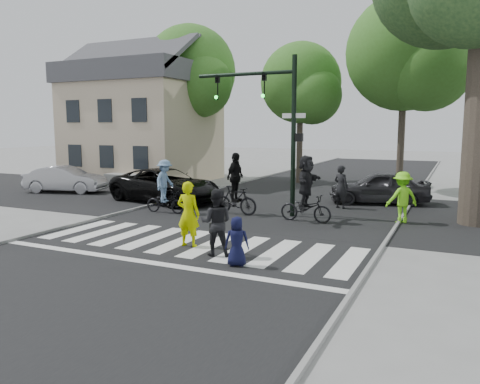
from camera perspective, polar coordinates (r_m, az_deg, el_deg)
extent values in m
plane|color=gray|center=(13.02, -7.70, -7.20)|extent=(120.00, 120.00, 0.00)
cube|color=black|center=(17.31, 1.33, -3.32)|extent=(10.00, 70.00, 0.01)
cube|color=black|center=(20.05, 4.81, -1.80)|extent=(70.00, 10.00, 0.01)
cube|color=gray|center=(19.86, -12.12, -1.91)|extent=(0.10, 70.00, 0.10)
cube|color=gray|center=(15.99, 18.17, -4.51)|extent=(0.10, 70.00, 0.10)
cube|color=silver|center=(16.54, -19.02, -4.28)|extent=(0.55, 3.00, 0.01)
cube|color=silver|center=(15.87, -16.42, -4.68)|extent=(0.55, 3.00, 0.01)
cube|color=silver|center=(15.24, -13.59, -5.09)|extent=(0.55, 3.00, 0.01)
cube|color=silver|center=(14.64, -10.52, -5.53)|extent=(0.55, 3.00, 0.01)
cube|color=silver|center=(14.10, -7.20, -5.99)|extent=(0.55, 3.00, 0.01)
cube|color=silver|center=(13.60, -3.62, -6.46)|extent=(0.55, 3.00, 0.01)
cube|color=silver|center=(13.16, 0.23, -6.93)|extent=(0.55, 3.00, 0.01)
cube|color=silver|center=(12.78, 4.33, -7.40)|extent=(0.55, 3.00, 0.01)
cube|color=silver|center=(12.48, 8.66, -7.86)|extent=(0.55, 3.00, 0.01)
cube|color=silver|center=(12.24, 13.19, -8.28)|extent=(0.55, 3.00, 0.01)
cube|color=silver|center=(12.07, -10.83, -8.45)|extent=(10.00, 0.30, 0.01)
cylinder|color=black|center=(17.67, 6.54, 6.64)|extent=(0.18, 0.18, 6.00)
cylinder|color=black|center=(18.52, 0.60, 14.18)|extent=(4.00, 0.14, 0.14)
imported|color=black|center=(18.15, 2.95, 12.87)|extent=(0.16, 0.20, 1.00)
sphere|color=#19E533|center=(18.01, 2.80, 11.63)|extent=(0.14, 0.14, 0.14)
imported|color=black|center=(19.00, -2.77, 12.65)|extent=(0.16, 0.20, 1.00)
sphere|color=#19E533|center=(18.87, -2.94, 11.46)|extent=(0.14, 0.14, 0.14)
cube|color=black|center=(17.60, 7.22, 6.62)|extent=(0.28, 0.18, 0.30)
cube|color=#FF660C|center=(17.57, 7.56, 6.61)|extent=(0.02, 0.14, 0.20)
cube|color=white|center=(17.67, 6.58, 9.23)|extent=(0.90, 0.04, 0.18)
cylinder|color=brown|center=(33.92, -12.85, 7.04)|extent=(0.36, 0.36, 5.95)
sphere|color=#3C7124|center=(34.05, -13.03, 12.77)|extent=(5.20, 5.20, 5.20)
sphere|color=#3C7124|center=(32.73, -12.39, 11.50)|extent=(3.64, 3.64, 3.64)
cylinder|color=brown|center=(30.66, -6.00, 7.58)|extent=(0.36, 0.36, 6.44)
sphere|color=#3C7124|center=(30.86, -6.11, 14.43)|extent=(5.80, 5.80, 5.80)
sphere|color=#3C7124|center=(29.43, -5.00, 12.96)|extent=(4.06, 4.06, 4.06)
cylinder|color=brown|center=(28.74, 7.29, 6.70)|extent=(0.36, 0.36, 5.60)
sphere|color=#3C7124|center=(28.85, 7.41, 13.07)|extent=(4.80, 4.80, 4.80)
sphere|color=#3C7124|center=(27.82, 8.83, 11.58)|extent=(3.36, 3.36, 3.36)
cylinder|color=brown|center=(26.19, 19.10, 7.45)|extent=(0.36, 0.36, 6.72)
sphere|color=#3C7124|center=(26.46, 19.49, 15.78)|extent=(6.00, 6.00, 6.00)
sphere|color=#3C7124|center=(25.35, 21.95, 13.84)|extent=(4.20, 4.20, 4.20)
cube|color=beige|center=(30.65, -11.69, 7.05)|extent=(8.00, 7.00, 6.00)
cube|color=#47474C|center=(30.82, -11.89, 13.75)|extent=(8.40, 7.40, 1.20)
cube|color=#47474C|center=(29.49, -14.19, 15.91)|extent=(8.40, 3.69, 2.44)
cube|color=#47474C|center=(32.42, -9.90, 15.28)|extent=(8.40, 3.69, 2.44)
cube|color=black|center=(29.59, -19.47, 4.21)|extent=(1.00, 0.06, 1.30)
cube|color=black|center=(29.56, -19.70, 9.25)|extent=(1.00, 0.06, 1.30)
cube|color=black|center=(27.96, -15.95, 4.17)|extent=(1.00, 0.06, 1.30)
cube|color=black|center=(27.93, -16.16, 9.50)|extent=(1.00, 0.06, 1.30)
cube|color=black|center=(26.45, -12.02, 4.10)|extent=(1.00, 0.06, 1.30)
cube|color=black|center=(26.41, -12.19, 9.74)|extent=(1.00, 0.06, 1.30)
cube|color=gray|center=(26.89, -13.83, 1.33)|extent=(2.00, 1.20, 0.80)
imported|color=#BED300|center=(13.33, -6.31, -2.69)|extent=(0.71, 0.49, 1.87)
imported|color=black|center=(11.46, -0.39, -6.04)|extent=(0.70, 0.59, 1.23)
imported|color=black|center=(12.35, -2.93, -3.72)|extent=(1.04, 0.92, 1.78)
imported|color=black|center=(18.74, -9.10, -1.22)|extent=(1.70, 0.67, 0.88)
imported|color=#5D7DA3|center=(18.63, -9.15, 1.33)|extent=(0.68, 1.12, 1.68)
imported|color=black|center=(18.20, -0.58, -1.01)|extent=(1.87, 0.63, 1.11)
imported|color=black|center=(18.08, -0.58, 1.81)|extent=(0.53, 1.15, 1.91)
imported|color=black|center=(16.93, 8.01, -1.96)|extent=(1.91, 0.72, 0.99)
imported|color=black|center=(16.80, 8.07, 1.23)|extent=(0.62, 1.78, 1.90)
imported|color=black|center=(21.45, -9.07, 0.80)|extent=(5.87, 3.60, 1.52)
imported|color=#A8A7AD|center=(25.97, -20.51, 1.46)|extent=(4.40, 2.57, 1.37)
imported|color=#2E2D31|center=(21.61, 16.59, 0.54)|extent=(4.59, 2.82, 1.46)
imported|color=#7EF61D|center=(17.48, 19.15, -0.64)|extent=(1.35, 1.25, 1.83)
imported|color=black|center=(19.90, 12.22, 0.61)|extent=(0.78, 0.66, 1.82)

